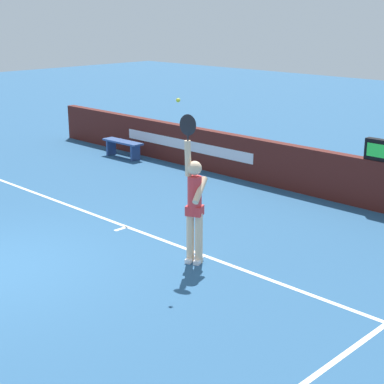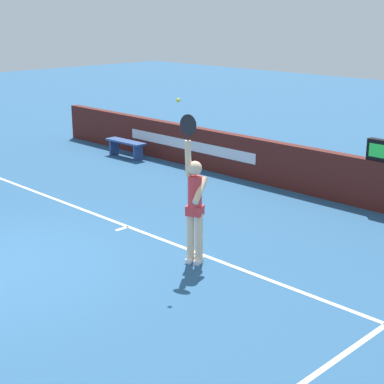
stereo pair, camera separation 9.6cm
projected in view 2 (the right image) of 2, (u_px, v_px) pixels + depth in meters
The scene contains 6 objects.
court_lines at pixel (4, 265), 10.12m from camera, with size 10.96×5.38×0.00m.
back_wall at pixel (268, 162), 14.69m from camera, with size 16.07×0.25×1.06m.
speed_display at pixel (381, 150), 12.52m from camera, with size 0.59×0.18×0.44m.
tennis_player at pixel (194, 203), 9.95m from camera, with size 0.51×0.49×2.47m.
tennis_ball at pixel (178, 100), 9.24m from camera, with size 0.06×0.06×0.06m.
courtside_bench_near at pixel (126, 145), 17.40m from camera, with size 1.38×0.39×0.48m.
Camera 2 is at (8.81, -4.27, 4.03)m, focal length 57.48 mm.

